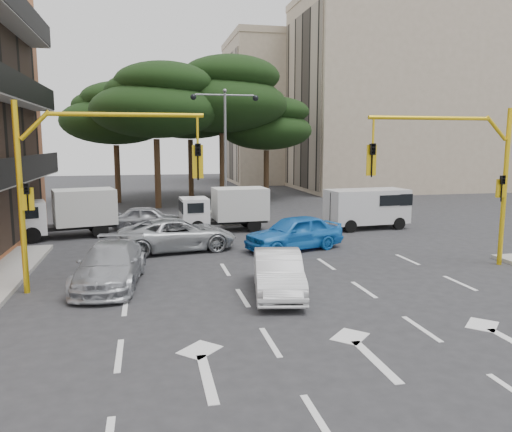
% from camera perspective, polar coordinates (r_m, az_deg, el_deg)
% --- Properties ---
extents(ground, '(120.00, 120.00, 0.00)m').
position_cam_1_polar(ground, '(16.01, 5.60, -8.83)').
color(ground, '#28282B').
rests_on(ground, ground).
extents(median_strip, '(1.40, 6.00, 0.15)m').
position_cam_1_polar(median_strip, '(31.25, -3.46, -0.14)').
color(median_strip, gray).
rests_on(median_strip, ground).
extents(apartment_beige_near, '(20.20, 12.15, 18.70)m').
position_cam_1_polar(apartment_beige_near, '(52.89, 15.98, 13.15)').
color(apartment_beige_near, tan).
rests_on(apartment_beige_near, ground).
extents(apartment_beige_far, '(16.20, 12.15, 16.70)m').
position_cam_1_polar(apartment_beige_far, '(61.26, 4.56, 11.82)').
color(apartment_beige_far, tan).
rests_on(apartment_beige_far, ground).
extents(pine_left_near, '(9.15, 9.15, 10.23)m').
position_cam_1_polar(pine_left_near, '(36.60, -11.33, 12.79)').
color(pine_left_near, '#382616').
rests_on(pine_left_near, ground).
extents(pine_center, '(9.98, 9.98, 11.16)m').
position_cam_1_polar(pine_center, '(39.08, -3.86, 13.67)').
color(pine_center, '#382616').
rests_on(pine_center, ground).
extents(pine_left_far, '(8.32, 8.32, 9.30)m').
position_cam_1_polar(pine_left_far, '(40.60, -15.73, 11.22)').
color(pine_left_far, '#382616').
rests_on(pine_left_far, ground).
extents(pine_right, '(7.49, 7.49, 8.37)m').
position_cam_1_polar(pine_right, '(41.68, 1.29, 10.50)').
color(pine_right, '#382616').
rests_on(pine_right, ground).
extents(pine_back, '(9.15, 9.15, 10.23)m').
position_cam_1_polar(pine_back, '(43.74, -7.50, 12.15)').
color(pine_back, '#382616').
rests_on(pine_back, ground).
extents(signal_mast_right, '(5.79, 0.37, 6.00)m').
position_cam_1_polar(signal_mast_right, '(20.19, 22.73, 5.36)').
color(signal_mast_right, gold).
rests_on(signal_mast_right, ground).
extents(signal_mast_left, '(5.79, 0.37, 6.00)m').
position_cam_1_polar(signal_mast_left, '(16.66, -19.45, 5.01)').
color(signal_mast_left, gold).
rests_on(signal_mast_left, ground).
extents(street_lamp_center, '(4.16, 0.36, 7.77)m').
position_cam_1_polar(street_lamp_center, '(30.90, -3.55, 9.72)').
color(street_lamp_center, slate).
rests_on(street_lamp_center, median_strip).
extents(car_white_hatch, '(2.16, 4.30, 1.35)m').
position_cam_1_polar(car_white_hatch, '(15.74, 2.54, -6.53)').
color(car_white_hatch, silver).
rests_on(car_white_hatch, ground).
extents(car_blue_compact, '(4.85, 3.11, 1.54)m').
position_cam_1_polar(car_blue_compact, '(22.16, 4.38, -1.90)').
color(car_blue_compact, blue).
rests_on(car_blue_compact, ground).
extents(car_silver_wagon, '(2.49, 4.99, 1.39)m').
position_cam_1_polar(car_silver_wagon, '(17.35, -16.30, -5.39)').
color(car_silver_wagon, '#A4A7AC').
rests_on(car_silver_wagon, ground).
extents(car_silver_cross_a, '(5.42, 3.11, 1.42)m').
position_cam_1_polar(car_silver_cross_a, '(22.22, -8.91, -2.10)').
color(car_silver_cross_a, '#ABAFB3').
rests_on(car_silver_cross_a, ground).
extents(car_silver_cross_b, '(3.92, 1.91, 1.29)m').
position_cam_1_polar(car_silver_cross_b, '(27.83, -12.17, -0.20)').
color(car_silver_cross_b, '#9D9FA5').
rests_on(car_silver_cross_b, ground).
extents(van_white, '(4.57, 2.36, 2.21)m').
position_cam_1_polar(van_white, '(28.21, 12.53, 0.85)').
color(van_white, silver).
rests_on(van_white, ground).
extents(box_truck_a, '(5.21, 3.15, 2.39)m').
position_cam_1_polar(box_truck_a, '(26.60, -20.84, 0.24)').
color(box_truck_a, white).
rests_on(box_truck_a, ground).
extents(box_truck_b, '(4.76, 2.16, 2.30)m').
position_cam_1_polar(box_truck_b, '(26.79, -3.60, 0.74)').
color(box_truck_b, white).
rests_on(box_truck_b, ground).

